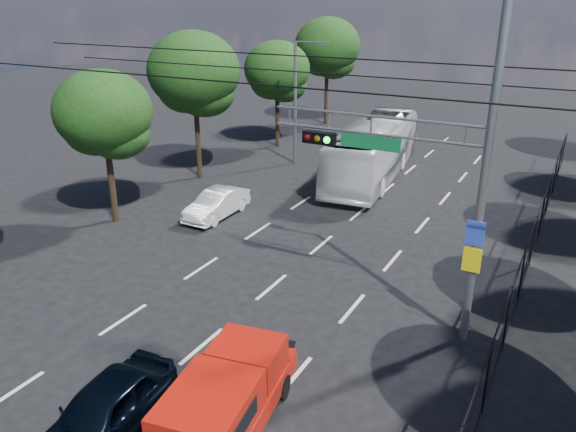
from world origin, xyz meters
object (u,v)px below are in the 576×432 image
Objects in this scene: navy_hatchback at (104,412)px; white_van at (217,204)px; white_bus at (373,150)px; signal_mast at (439,160)px; red_pickup at (228,397)px.

navy_hatchback reaches higher than white_van.
navy_hatchback is at bearing -92.05° from white_bus.
navy_hatchback is 13.70m from white_van.
signal_mast reaches higher than white_bus.
white_van is at bearing 109.44° from navy_hatchback.
white_bus reaches higher than red_pickup.
navy_hatchback is (-5.04, -7.87, -4.56)m from signal_mast.
red_pickup reaches higher than navy_hatchback.
signal_mast is at bearing 52.02° from navy_hatchback.
signal_mast is 0.84× the size of white_bus.
navy_hatchback is 1.08× the size of white_van.
white_bus is at bearing 101.35° from red_pickup.
white_van is at bearing 157.04° from signal_mast.
white_bus is 3.02× the size of white_van.
signal_mast is 2.55× the size of white_van.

